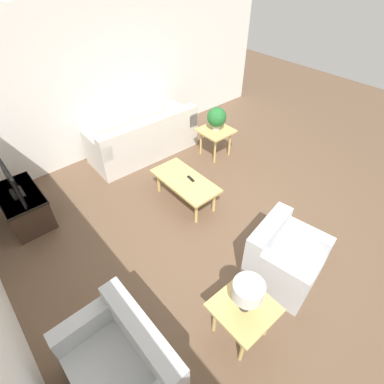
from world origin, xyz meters
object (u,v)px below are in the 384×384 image
(side_table_lamp, at_px, (243,311))
(potted_plant, at_px, (217,117))
(armchair, at_px, (282,258))
(loveseat, at_px, (124,365))
(side_table_plant, at_px, (216,133))
(television, at_px, (10,180))
(table_lamp, at_px, (248,292))
(coffee_table, at_px, (185,182))
(sofa, at_px, (145,140))
(tv_stand_chest, at_px, (24,206))

(side_table_lamp, xyz_separation_m, potted_plant, (2.73, -2.26, 0.33))
(armchair, distance_m, loveseat, 2.13)
(side_table_plant, height_order, side_table_lamp, same)
(side_table_lamp, bearing_deg, television, 19.58)
(table_lamp, bearing_deg, side_table_lamp, 0.00)
(loveseat, distance_m, coffee_table, 2.68)
(television, bearing_deg, loveseat, -179.97)
(sofa, xyz_separation_m, armchair, (-3.45, 0.28, 0.01))
(armchair, height_order, side_table_lamp, armchair)
(sofa, height_order, tv_stand_chest, sofa)
(armchair, distance_m, potted_plant, 2.90)
(side_table_plant, height_order, television, television)
(loveseat, bearing_deg, armchair, 83.26)
(coffee_table, distance_m, table_lamp, 2.31)
(coffee_table, distance_m, side_table_lamp, 2.27)
(coffee_table, xyz_separation_m, table_lamp, (-2.06, 0.94, 0.45))
(armchair, relative_size, potted_plant, 2.10)
(side_table_plant, bearing_deg, coffee_table, 116.88)
(side_table_lamp, distance_m, tv_stand_chest, 3.52)
(sofa, relative_size, coffee_table, 1.82)
(armchair, xyz_separation_m, loveseat, (0.23, 2.12, -0.01))
(table_lamp, bearing_deg, sofa, -18.50)
(sofa, bearing_deg, loveseat, 54.65)
(television, distance_m, table_lamp, 3.52)
(coffee_table, distance_m, tv_stand_chest, 2.46)
(side_table_plant, relative_size, tv_stand_chest, 0.62)
(loveseat, distance_m, potted_plant, 4.17)
(loveseat, height_order, side_table_lamp, loveseat)
(sofa, relative_size, television, 2.44)
(coffee_table, distance_m, television, 2.49)
(loveseat, distance_m, side_table_plant, 4.15)
(loveseat, distance_m, table_lamp, 1.35)
(sofa, relative_size, table_lamp, 5.19)
(sofa, height_order, armchair, sofa)
(armchair, distance_m, coffee_table, 1.88)
(potted_plant, bearing_deg, side_table_plant, -45.00)
(armchair, relative_size, tv_stand_chest, 0.99)
(loveseat, height_order, coffee_table, loveseat)
(coffee_table, height_order, potted_plant, potted_plant)
(loveseat, height_order, television, television)
(sofa, xyz_separation_m, side_table_plant, (-0.91, -1.04, 0.16))
(armchair, distance_m, television, 3.81)
(side_table_lamp, distance_m, potted_plant, 3.56)
(side_table_lamp, distance_m, television, 3.53)
(side_table_plant, height_order, tv_stand_chest, side_table_plant)
(table_lamp, bearing_deg, tv_stand_chest, 19.51)
(sofa, height_order, side_table_lamp, sofa)
(television, bearing_deg, table_lamp, -160.42)
(loveseat, bearing_deg, coffee_table, 127.35)
(coffee_table, relative_size, table_lamp, 2.86)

